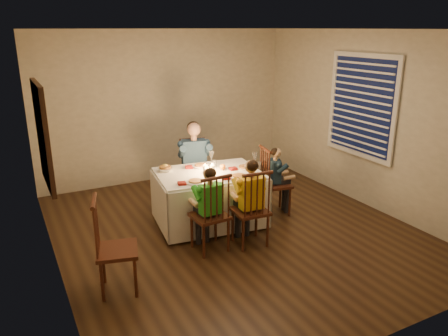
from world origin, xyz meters
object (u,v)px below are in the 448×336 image
chair_near_right (250,243)px  chair_extra (121,289)px  chair_near_left (210,249)px  adult (195,203)px  child_green (210,249)px  chair_adult (195,203)px  chair_end (274,212)px  dining_table (209,187)px  child_yellow (250,243)px  serving_bowl (165,169)px  child_teal (274,212)px

chair_near_right → chair_extra: chair_extra is taller
chair_near_left → chair_extra: chair_extra is taller
adult → child_green: (-0.44, -1.43, 0.00)m
chair_near_right → child_green: (-0.51, 0.10, 0.00)m
chair_adult → chair_end: size_ratio=1.00×
dining_table → adult: 0.91m
child_yellow → chair_adult: bearing=-82.5°
dining_table → child_yellow: bearing=-70.2°
chair_adult → chair_end: (0.90, -0.86, 0.00)m
chair_end → chair_near_right: bearing=139.5°
chair_extra → child_green: size_ratio=0.98×
chair_adult → serving_bowl: size_ratio=4.91×
chair_near_left → child_yellow: (0.51, -0.10, 0.00)m
dining_table → chair_end: (1.01, -0.14, -0.53)m
chair_extra → adult: adult is taller
chair_end → child_green: (-1.34, -0.57, 0.00)m
child_yellow → serving_bowl: size_ratio=5.43×
chair_end → child_yellow: size_ratio=0.90×
serving_bowl → chair_end: bearing=-17.3°
chair_near_right → child_green: 0.52m
dining_table → chair_extra: bearing=-138.4°
dining_table → child_teal: 1.15m
child_yellow → dining_table: bearing=-72.5°
dining_table → child_yellow: 0.98m
chair_near_right → chair_extra: size_ratio=0.97×
child_green → serving_bowl: 1.30m
chair_near_right → child_teal: (0.83, 0.67, 0.00)m
chair_near_left → adult: size_ratio=0.78×
chair_adult → chair_near_left: size_ratio=1.00×
chair_end → adult: size_ratio=0.78×
chair_end → chair_near_left: bearing=123.7°
chair_adult → chair_near_left: bearing=-93.5°
dining_table → child_teal: (1.01, -0.14, -0.53)m
serving_bowl → child_yellow: bearing=-59.0°
chair_near_left → serving_bowl: (-0.17, 1.04, 0.77)m
chair_adult → child_green: 1.50m
child_green → serving_bowl: size_ratio=5.17×
chair_near_right → child_yellow: (-0.00, 0.00, 0.00)m
chair_near_right → child_green: bearing=-6.0°
chair_extra → child_teal: bearing=-55.4°
chair_adult → chair_extra: 2.44m
chair_near_right → dining_table: bearing=-72.5°
chair_adult → chair_near_left: 1.50m
child_yellow → chair_near_right: bearing=-175.2°
chair_end → serving_bowl: 1.76m
chair_adult → adult: (0.00, 0.00, 0.00)m
chair_adult → chair_near_right: bearing=-73.8°
child_green → child_teal: size_ratio=1.07×
chair_adult → chair_near_right: size_ratio=1.00×
serving_bowl → child_green: bearing=-80.6°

